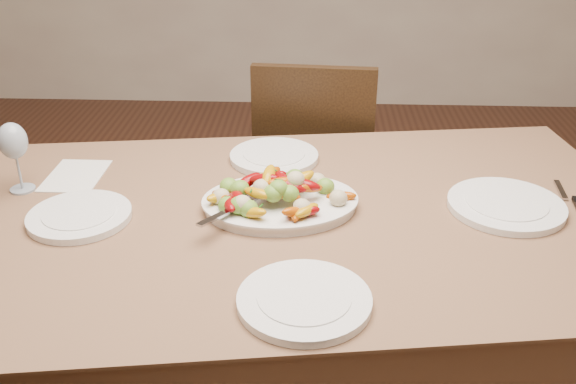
# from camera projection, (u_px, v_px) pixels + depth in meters

# --- Properties ---
(dining_table) EXTENTS (1.96, 1.28, 0.76)m
(dining_table) POSITION_uv_depth(u_px,v_px,m) (288.00, 332.00, 1.79)
(dining_table) COLOR brown
(dining_table) RESTS_ON ground
(chair_far) EXTENTS (0.45, 0.45, 0.95)m
(chair_far) POSITION_uv_depth(u_px,v_px,m) (316.00, 172.00, 2.49)
(chair_far) COLOR black
(chair_far) RESTS_ON ground
(serving_platter) EXTENTS (0.42, 0.33, 0.02)m
(serving_platter) POSITION_uv_depth(u_px,v_px,m) (280.00, 205.00, 1.63)
(serving_platter) COLOR white
(serving_platter) RESTS_ON dining_table
(roasted_vegetables) EXTENTS (0.34, 0.25, 0.09)m
(roasted_vegetables) POSITION_uv_depth(u_px,v_px,m) (280.00, 185.00, 1.61)
(roasted_vegetables) COLOR #750507
(roasted_vegetables) RESTS_ON serving_platter
(serving_spoon) EXTENTS (0.27, 0.20, 0.03)m
(serving_spoon) POSITION_uv_depth(u_px,v_px,m) (255.00, 200.00, 1.58)
(serving_spoon) COLOR #9EA0A8
(serving_spoon) RESTS_ON serving_platter
(plate_left) EXTENTS (0.25, 0.25, 0.02)m
(plate_left) POSITION_uv_depth(u_px,v_px,m) (80.00, 216.00, 1.59)
(plate_left) COLOR white
(plate_left) RESTS_ON dining_table
(plate_right) EXTENTS (0.29, 0.29, 0.02)m
(plate_right) POSITION_uv_depth(u_px,v_px,m) (506.00, 206.00, 1.63)
(plate_right) COLOR white
(plate_right) RESTS_ON dining_table
(plate_far) EXTENTS (0.26, 0.26, 0.02)m
(plate_far) POSITION_uv_depth(u_px,v_px,m) (274.00, 157.00, 1.90)
(plate_far) COLOR white
(plate_far) RESTS_ON dining_table
(plate_near) EXTENTS (0.27, 0.27, 0.02)m
(plate_near) POSITION_uv_depth(u_px,v_px,m) (304.00, 301.00, 1.28)
(plate_near) COLOR white
(plate_near) RESTS_ON dining_table
(wine_glass) EXTENTS (0.08, 0.08, 0.20)m
(wine_glass) POSITION_uv_depth(u_px,v_px,m) (16.00, 155.00, 1.69)
(wine_glass) COLOR #8C99A5
(wine_glass) RESTS_ON dining_table
(menu_card) EXTENTS (0.15, 0.21, 0.00)m
(menu_card) POSITION_uv_depth(u_px,v_px,m) (76.00, 176.00, 1.81)
(menu_card) COLOR silver
(menu_card) RESTS_ON dining_table
(table_knife) EXTENTS (0.04, 0.20, 0.01)m
(table_knife) POSITION_uv_depth(u_px,v_px,m) (570.00, 199.00, 1.67)
(table_knife) COLOR #9EA0A8
(table_knife) RESTS_ON dining_table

